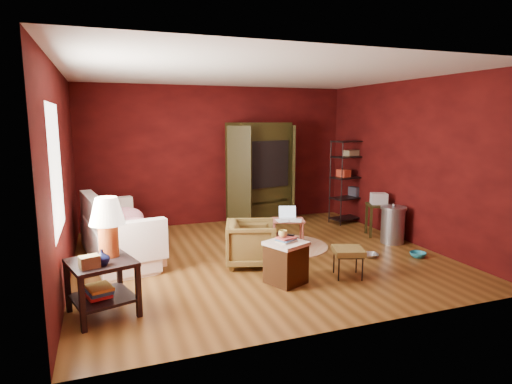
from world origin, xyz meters
TOP-DOWN VIEW (x-y plane):
  - room at (-0.04, -0.01)m, footprint 5.54×5.04m
  - sofa at (-2.11, 0.67)m, footprint 0.92×2.12m
  - armchair at (-0.26, -0.31)m, footprint 0.84×0.87m
  - pet_bowl_steel at (1.61, -0.61)m, footprint 0.25×0.12m
  - pet_bowl_turquoise at (2.31, -0.86)m, footprint 0.26×0.17m
  - vase at (-2.31, -1.45)m, footprint 0.19×0.20m
  - mug at (-0.11, -1.12)m, footprint 0.12×0.10m
  - side_table at (-2.28, -1.23)m, footprint 0.81×0.81m
  - sofa_cushions at (-2.10, 0.67)m, footprint 1.18×2.22m
  - hamper at (-0.07, -1.14)m, footprint 0.60×0.60m
  - footstool at (0.82, -1.22)m, footprint 0.50×0.50m
  - rug_round at (0.60, 0.39)m, footprint 1.91×1.91m
  - rug_oriental at (0.46, 0.75)m, footprint 1.21×0.95m
  - laptop_desk at (0.64, 0.39)m, footprint 0.63×0.54m
  - tv_armoire at (0.77, 2.09)m, footprint 1.58×1.10m
  - wire_shelving at (2.59, 1.56)m, footprint 0.89×0.53m
  - small_stand at (2.48, 0.42)m, footprint 0.52×0.52m
  - trash_can at (2.44, -0.05)m, footprint 0.45×0.45m

SIDE VIEW (x-z plane):
  - rug_round at x=0.60m, z-range 0.00..0.01m
  - rug_oriental at x=0.46m, z-range 0.01..0.02m
  - pet_bowl_steel at x=1.61m, z-range 0.00..0.25m
  - pet_bowl_turquoise at x=2.31m, z-range 0.00..0.25m
  - hamper at x=-0.07m, z-range -0.03..0.61m
  - trash_can at x=2.44m, z-range -0.02..0.67m
  - footstool at x=0.82m, z-range 0.15..0.55m
  - armchair at x=-0.26m, z-range 0.00..0.72m
  - sofa at x=-2.11m, z-range 0.00..0.80m
  - laptop_desk at x=0.64m, z-range 0.08..0.75m
  - sofa_cushions at x=-2.10m, z-range -0.01..0.87m
  - small_stand at x=2.48m, z-range 0.20..1.00m
  - mug at x=-0.11m, z-range 0.62..0.74m
  - vase at x=-2.31m, z-range 0.62..0.78m
  - side_table at x=-2.28m, z-range 0.13..1.41m
  - wire_shelving at x=2.59m, z-range 0.08..1.79m
  - tv_armoire at x=0.77m, z-range 0.04..2.11m
  - room at x=-0.04m, z-range -0.02..2.82m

